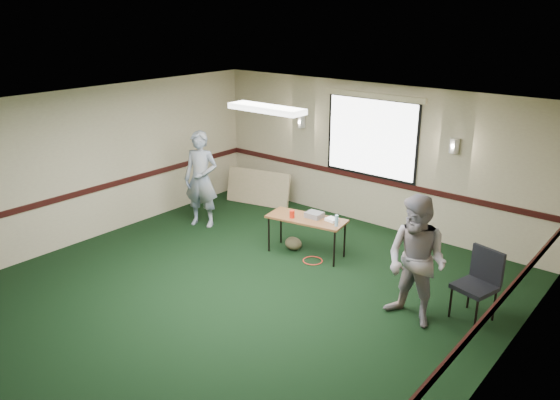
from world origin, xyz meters
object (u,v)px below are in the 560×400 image
Objects in this scene: person_left at (201,179)px; person_right at (416,261)px; projector at (314,215)px; conference_chair at (480,279)px; folding_table at (307,220)px.

person_right is (4.70, -0.60, -0.04)m from person_left.
person_left is at bearing -175.60° from projector.
person_left is (-5.32, -0.06, 0.35)m from conference_chair.
folding_table is 2.50m from person_right.
person_left is (-2.43, -0.29, 0.21)m from projector.
folding_table is 0.76× the size of person_left.
person_right is at bearing -23.87° from projector.
person_left is at bearing -179.32° from person_right.
conference_chair is at bearing -21.42° from person_left.
person_left is at bearing -164.73° from conference_chair.
folding_table is 5.17× the size of projector.
conference_chair reaches higher than projector.
person_left is at bearing 174.56° from folding_table.
projector is (0.09, 0.10, 0.09)m from folding_table.
person_left is 1.04× the size of person_right.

